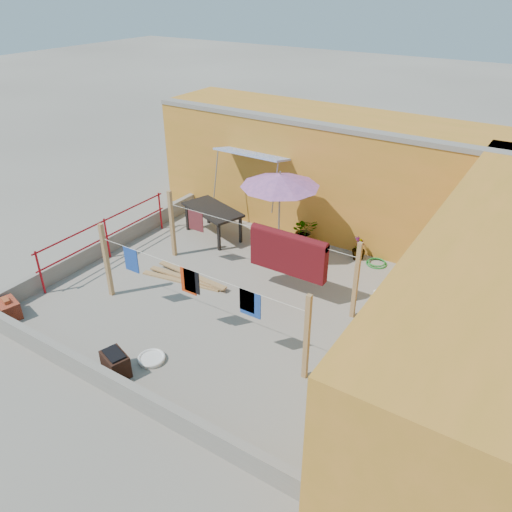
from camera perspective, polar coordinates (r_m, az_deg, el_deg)
name	(u,v)px	position (r m, az deg, el deg)	size (l,w,h in m)	color
ground	(236,298)	(11.41, -2.33, -4.86)	(80.00, 80.00, 0.00)	#9E998E
wall_back	(346,175)	(14.17, 10.24, 9.14)	(11.00, 3.27, 3.21)	orange
wall_right	(496,315)	(9.08, 25.72, -6.07)	(2.40, 9.00, 3.20)	orange
parapet_front	(118,387)	(9.24, -15.50, -14.19)	(8.30, 0.16, 0.44)	gray
parapet_left	(109,244)	(13.73, -16.50, 1.30)	(0.16, 7.30, 0.44)	gray
red_railing	(106,232)	(13.24, -16.76, 2.60)	(0.05, 4.20, 1.10)	#A51019
clothesline_rig	(276,257)	(10.94, 2.31, -0.13)	(5.09, 2.35, 1.80)	tan
patio_umbrella	(280,181)	(12.16, 2.77, 8.59)	(2.47, 2.47, 2.34)	gray
outdoor_table	(213,211)	(13.81, -4.98, 5.12)	(1.98, 1.42, 0.84)	black
brick_stack	(8,309)	(11.95, -26.47, -5.46)	(0.62, 0.51, 0.47)	#A23C25
lumber_pile	(186,278)	(12.13, -7.97, -2.49)	(2.23, 0.62, 0.13)	tan
brazier	(116,364)	(9.67, -15.75, -11.76)	(0.63, 0.51, 0.49)	black
white_basin	(152,358)	(9.92, -11.85, -11.39)	(0.53, 0.53, 0.09)	silver
water_jug_a	(404,336)	(10.50, 16.51, -8.74)	(0.21, 0.21, 0.34)	silver
water_jug_b	(378,298)	(11.45, 13.72, -4.69)	(0.23, 0.23, 0.37)	silver
green_hose	(376,263)	(13.05, 13.61, -0.77)	(0.53, 0.53, 0.08)	#1B7C2A
plant_back_a	(304,231)	(13.57, 5.55, 2.87)	(0.68, 0.59, 0.76)	#185719
plant_back_b	(359,248)	(13.06, 11.67, 0.85)	(0.34, 0.34, 0.61)	#185719
plant_right_a	(411,270)	(12.14, 17.28, -1.54)	(0.47, 0.32, 0.89)	#185719
plant_right_b	(375,312)	(10.59, 13.47, -6.22)	(0.43, 0.35, 0.79)	#185719
plant_right_c	(345,376)	(9.08, 10.16, -13.39)	(0.59, 0.51, 0.65)	#185719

